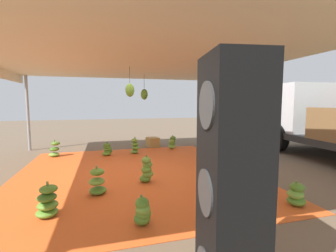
# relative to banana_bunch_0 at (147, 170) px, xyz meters

# --- Properties ---
(ground_plane) EXTENTS (40.00, 40.00, 0.00)m
(ground_plane) POSITION_rel_banana_bunch_0_xyz_m (-0.77, 2.80, -0.27)
(ground_plane) COLOR brown
(tarp_orange) EXTENTS (6.05, 5.52, 0.01)m
(tarp_orange) POSITION_rel_banana_bunch_0_xyz_m (-0.77, -0.20, -0.26)
(tarp_orange) COLOR #E05B23
(tarp_orange) RESTS_ON ground
(tent_canopy) EXTENTS (8.00, 7.00, 2.77)m
(tent_canopy) POSITION_rel_banana_bunch_0_xyz_m (-0.78, -0.28, 2.41)
(tent_canopy) COLOR #9EA0A5
(tent_canopy) RESTS_ON ground
(banana_bunch_0) EXTENTS (0.35, 0.40, 0.60)m
(banana_bunch_0) POSITION_rel_banana_bunch_0_xyz_m (0.00, 0.00, 0.00)
(banana_bunch_0) COLOR #518428
(banana_bunch_0) RESTS_ON tarp_orange
(banana_bunch_1) EXTENTS (0.41, 0.41, 0.43)m
(banana_bunch_1) POSITION_rel_banana_bunch_0_xyz_m (1.82, 2.22, -0.08)
(banana_bunch_1) COLOR #518428
(banana_bunch_1) RESTS_ON tarp_orange
(banana_bunch_2) EXTENTS (0.32, 0.28, 0.49)m
(banana_bunch_2) POSITION_rel_banana_bunch_0_xyz_m (1.05, 1.52, -0.05)
(banana_bunch_2) COLOR #518428
(banana_bunch_2) RESTS_ON tarp_orange
(banana_bunch_3) EXTENTS (0.42, 0.42, 0.54)m
(banana_bunch_3) POSITION_rel_banana_bunch_0_xyz_m (1.14, -1.73, -0.04)
(banana_bunch_3) COLOR #60932D
(banana_bunch_3) RESTS_ON tarp_orange
(banana_bunch_4) EXTENTS (0.41, 0.41, 0.54)m
(banana_bunch_4) POSITION_rel_banana_bunch_0_xyz_m (0.43, -1.02, -0.04)
(banana_bunch_4) COLOR #518428
(banana_bunch_4) RESTS_ON tarp_orange
(banana_bunch_5) EXTENTS (0.41, 0.43, 0.46)m
(banana_bunch_5) POSITION_rel_banana_bunch_0_xyz_m (-2.93, -0.78, -0.07)
(banana_bunch_5) COLOR #60932D
(banana_bunch_5) RESTS_ON tarp_orange
(banana_bunch_6) EXTENTS (0.30, 0.29, 0.45)m
(banana_bunch_6) POSITION_rel_banana_bunch_0_xyz_m (1.79, -0.38, -0.07)
(banana_bunch_6) COLOR #518428
(banana_bunch_6) RESTS_ON tarp_orange
(banana_bunch_7) EXTENTS (0.36, 0.36, 0.51)m
(banana_bunch_7) POSITION_rel_banana_bunch_0_xyz_m (-3.44, 1.59, -0.04)
(banana_bunch_7) COLOR #75A83D
(banana_bunch_7) RESTS_ON tarp_orange
(banana_bunch_8) EXTENTS (0.39, 0.40, 0.57)m
(banana_bunch_8) POSITION_rel_banana_bunch_0_xyz_m (-2.95, 0.13, -0.02)
(banana_bunch_8) COLOR #6B9E38
(banana_bunch_8) RESTS_ON tarp_orange
(banana_bunch_9) EXTENTS (0.42, 0.43, 0.54)m
(banana_bunch_9) POSITION_rel_banana_bunch_0_xyz_m (-3.19, -2.42, -0.04)
(banana_bunch_9) COLOR #75A83D
(banana_bunch_9) RESTS_ON tarp_orange
(worker_0) EXTENTS (0.62, 0.38, 1.70)m
(worker_0) POSITION_rel_banana_bunch_0_xyz_m (-3.86, 3.08, 0.72)
(worker_0) COLOR silver
(worker_0) RESTS_ON ground
(worker_1) EXTENTS (0.57, 0.35, 1.55)m
(worker_1) POSITION_rel_banana_bunch_0_xyz_m (-1.71, 3.27, 0.64)
(worker_1) COLOR orange
(worker_1) RESTS_ON ground
(worker_2) EXTENTS (0.63, 0.38, 1.72)m
(worker_2) POSITION_rel_banana_bunch_0_xyz_m (-3.06, 3.78, 0.73)
(worker_2) COLOR maroon
(worker_2) RESTS_ON ground
(speaker_stack) EXTENTS (0.63, 0.52, 2.10)m
(speaker_stack) POSITION_rel_banana_bunch_0_xyz_m (3.29, 0.11, 0.78)
(speaker_stack) COLOR black
(speaker_stack) RESTS_ON ground
(crate_0) EXTENTS (0.56, 0.51, 0.36)m
(crate_0) POSITION_rel_banana_bunch_0_xyz_m (-4.13, 0.99, -0.09)
(crate_0) COLOR #B78947
(crate_0) RESTS_ON ground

